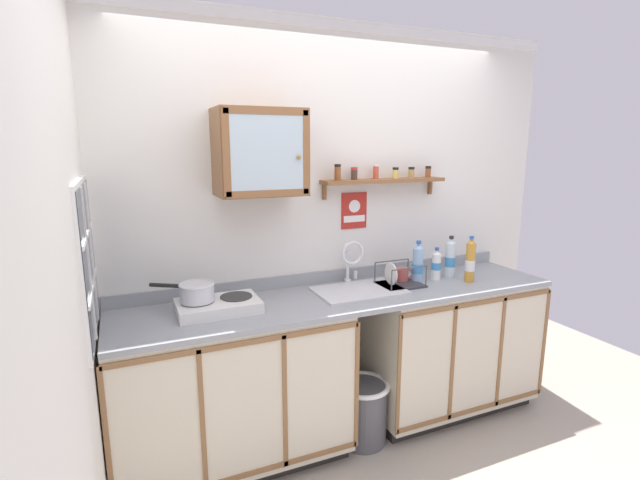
{
  "coord_description": "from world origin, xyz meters",
  "views": [
    {
      "loc": [
        -1.24,
        -2.02,
        1.85
      ],
      "look_at": [
        -0.14,
        0.52,
        1.28
      ],
      "focal_mm": 25.91,
      "sensor_mm": 36.0,
      "label": 1
    }
  ],
  "objects": [
    {
      "name": "bottle_water_clear_3",
      "position": [
        0.83,
        0.47,
        1.08
      ],
      "size": [
        0.07,
        0.07,
        0.29
      ],
      "color": "silver",
      "rests_on": "countertop"
    },
    {
      "name": "wall_cabinet",
      "position": [
        -0.49,
        0.54,
        1.81
      ],
      "size": [
        0.5,
        0.33,
        0.48
      ],
      "color": "brown"
    },
    {
      "name": "lower_cabinet_run_right",
      "position": [
        0.79,
        0.41,
        0.46
      ],
      "size": [
        1.21,
        0.59,
        0.92
      ],
      "color": "black",
      "rests_on": "ground"
    },
    {
      "name": "side_wall_left",
      "position": [
        -1.43,
        -0.25,
        1.3
      ],
      "size": [
        0.05,
        3.5,
        2.61
      ],
      "primitive_type": "cube",
      "color": "silver",
      "rests_on": "ground"
    },
    {
      "name": "hot_plate_stove",
      "position": [
        -0.79,
        0.42,
        0.98
      ],
      "size": [
        0.45,
        0.29,
        0.07
      ],
      "color": "silver",
      "rests_on": "countertop"
    },
    {
      "name": "bottle_juice_amber_2",
      "position": [
        0.87,
        0.32,
        1.09
      ],
      "size": [
        0.07,
        0.07,
        0.31
      ],
      "color": "gold",
      "rests_on": "countertop"
    },
    {
      "name": "window",
      "position": [
        -1.4,
        0.27,
        1.34
      ],
      "size": [
        0.03,
        0.75,
        0.72
      ],
      "color": "#262D38"
    },
    {
      "name": "backsplash",
      "position": [
        0.0,
        0.69,
        0.99
      ],
      "size": [
        2.77,
        0.02,
        0.08
      ],
      "primitive_type": "cube",
      "color": "gray",
      "rests_on": "countertop"
    },
    {
      "name": "dish_rack",
      "position": [
        0.38,
        0.43,
        0.97
      ],
      "size": [
        0.28,
        0.22,
        0.16
      ],
      "color": "#333338",
      "rests_on": "countertop"
    },
    {
      "name": "saucepan",
      "position": [
        -0.9,
        0.44,
        1.07
      ],
      "size": [
        0.33,
        0.25,
        0.1
      ],
      "color": "silver",
      "rests_on": "hot_plate_stove"
    },
    {
      "name": "trash_bin",
      "position": [
        0.06,
        0.28,
        0.21
      ],
      "size": [
        0.33,
        0.33,
        0.4
      ],
      "color": "#4C4C51",
      "rests_on": "ground"
    },
    {
      "name": "spice_shelf",
      "position": [
        0.37,
        0.63,
        1.63
      ],
      "size": [
        0.88,
        0.14,
        0.23
      ],
      "color": "brown"
    },
    {
      "name": "sink",
      "position": [
        0.09,
        0.44,
        0.93
      ],
      "size": [
        0.55,
        0.41,
        0.4
      ],
      "color": "silver",
      "rests_on": "countertop"
    },
    {
      "name": "countertop",
      "position": [
        0.0,
        0.4,
        0.93
      ],
      "size": [
        2.77,
        0.62,
        0.03
      ],
      "primitive_type": "cube",
      "color": "gray",
      "rests_on": "lower_cabinet_run"
    },
    {
      "name": "mug",
      "position": [
        0.45,
        0.49,
        1.0
      ],
      "size": [
        0.12,
        0.08,
        0.1
      ],
      "color": "#B24C47",
      "rests_on": "countertop"
    },
    {
      "name": "bottle_opaque_white_0",
      "position": [
        0.69,
        0.44,
        1.05
      ],
      "size": [
        0.06,
        0.06,
        0.23
      ],
      "color": "white",
      "rests_on": "countertop"
    },
    {
      "name": "warning_sign",
      "position": [
        0.19,
        0.69,
        1.42
      ],
      "size": [
        0.19,
        0.01,
        0.24
      ],
      "color": "#B2261E"
    },
    {
      "name": "back_wall",
      "position": [
        0.0,
        0.72,
        1.31
      ],
      "size": [
        3.41,
        0.07,
        2.61
      ],
      "color": "silver",
      "rests_on": "ground"
    },
    {
      "name": "bottle_water_blue_1",
      "position": [
        0.55,
        0.45,
        1.07
      ],
      "size": [
        0.07,
        0.07,
        0.28
      ],
      "color": "#8CB7E0",
      "rests_on": "countertop"
    },
    {
      "name": "lower_cabinet_run",
      "position": [
        -0.74,
        0.41,
        0.46
      ],
      "size": [
        1.33,
        0.59,
        0.92
      ],
      "color": "black",
      "rests_on": "ground"
    },
    {
      "name": "floor",
      "position": [
        0.0,
        0.0,
        0.0
      ],
      "size": [
        5.81,
        5.81,
        0.0
      ],
      "primitive_type": "plane",
      "color": "#9E9384",
      "rests_on": "ground"
    }
  ]
}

